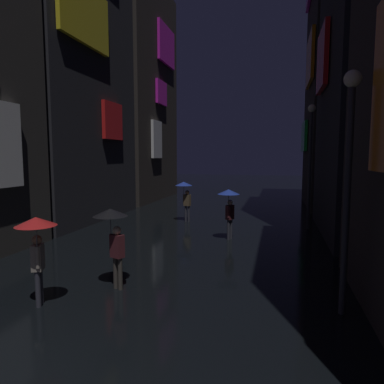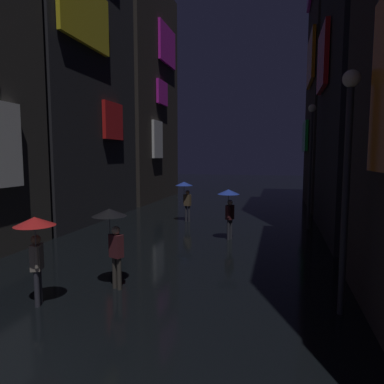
{
  "view_description": "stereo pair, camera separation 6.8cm",
  "coord_description": "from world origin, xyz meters",
  "px_view_note": "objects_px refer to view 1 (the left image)",
  "views": [
    {
      "loc": [
        3.56,
        -3.37,
        3.47
      ],
      "look_at": [
        0.0,
        10.75,
        1.93
      ],
      "focal_mm": 32.0,
      "sensor_mm": 36.0,
      "label": 1
    },
    {
      "loc": [
        3.62,
        -3.36,
        3.47
      ],
      "look_at": [
        0.0,
        10.75,
        1.93
      ],
      "focal_mm": 32.0,
      "sensor_mm": 36.0,
      "label": 2
    }
  ],
  "objects_px": {
    "pedestrian_midstreet_centre_blue": "(185,190)",
    "pedestrian_midstreet_left_blue": "(229,200)",
    "streetlamp_right_far": "(310,153)",
    "pedestrian_foreground_left_black": "(113,226)",
    "pedestrian_foreground_right_red": "(37,236)",
    "streetlamp_right_near": "(349,164)"
  },
  "relations": [
    {
      "from": "pedestrian_midstreet_left_blue",
      "to": "streetlamp_right_far",
      "type": "relative_size",
      "value": 0.36
    },
    {
      "from": "pedestrian_foreground_left_black",
      "to": "streetlamp_right_far",
      "type": "relative_size",
      "value": 0.36
    },
    {
      "from": "pedestrian_midstreet_centre_blue",
      "to": "streetlamp_right_far",
      "type": "relative_size",
      "value": 0.36
    },
    {
      "from": "pedestrian_foreground_left_black",
      "to": "streetlamp_right_near",
      "type": "relative_size",
      "value": 0.41
    },
    {
      "from": "pedestrian_midstreet_centre_blue",
      "to": "pedestrian_foreground_right_red",
      "type": "xyz_separation_m",
      "value": [
        -0.49,
        -10.84,
        0.0
      ]
    },
    {
      "from": "pedestrian_midstreet_left_blue",
      "to": "pedestrian_midstreet_centre_blue",
      "type": "bearing_deg",
      "value": 129.2
    },
    {
      "from": "streetlamp_right_near",
      "to": "pedestrian_foreground_right_red",
      "type": "bearing_deg",
      "value": -168.51
    },
    {
      "from": "pedestrian_midstreet_centre_blue",
      "to": "streetlamp_right_far",
      "type": "bearing_deg",
      "value": -3.25
    },
    {
      "from": "pedestrian_foreground_right_red",
      "to": "pedestrian_midstreet_left_blue",
      "type": "distance_m",
      "value": 8.09
    },
    {
      "from": "pedestrian_midstreet_centre_blue",
      "to": "pedestrian_foreground_right_red",
      "type": "relative_size",
      "value": 1.0
    },
    {
      "from": "pedestrian_foreground_right_red",
      "to": "streetlamp_right_near",
      "type": "xyz_separation_m",
      "value": [
        6.68,
        1.36,
        1.63
      ]
    },
    {
      "from": "pedestrian_midstreet_centre_blue",
      "to": "streetlamp_right_far",
      "type": "height_order",
      "value": "streetlamp_right_far"
    },
    {
      "from": "pedestrian_foreground_right_red",
      "to": "streetlamp_right_far",
      "type": "height_order",
      "value": "streetlamp_right_far"
    },
    {
      "from": "pedestrian_foreground_left_black",
      "to": "streetlamp_right_near",
      "type": "height_order",
      "value": "streetlamp_right_near"
    },
    {
      "from": "pedestrian_midstreet_centre_blue",
      "to": "pedestrian_foreground_left_black",
      "type": "distance_m",
      "value": 9.39
    },
    {
      "from": "pedestrian_foreground_left_black",
      "to": "pedestrian_foreground_right_red",
      "type": "height_order",
      "value": "same"
    },
    {
      "from": "pedestrian_midstreet_left_blue",
      "to": "streetlamp_right_far",
      "type": "bearing_deg",
      "value": 42.76
    },
    {
      "from": "pedestrian_midstreet_centre_blue",
      "to": "streetlamp_right_near",
      "type": "relative_size",
      "value": 0.41
    },
    {
      "from": "pedestrian_midstreet_centre_blue",
      "to": "pedestrian_midstreet_left_blue",
      "type": "bearing_deg",
      "value": -50.8
    },
    {
      "from": "pedestrian_foreground_left_black",
      "to": "pedestrian_midstreet_left_blue",
      "type": "xyz_separation_m",
      "value": [
        2.2,
        5.91,
        0.0
      ]
    },
    {
      "from": "pedestrian_midstreet_centre_blue",
      "to": "pedestrian_midstreet_left_blue",
      "type": "distance_m",
      "value": 4.47
    },
    {
      "from": "pedestrian_foreground_left_black",
      "to": "streetlamp_right_near",
      "type": "distance_m",
      "value": 5.79
    }
  ]
}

